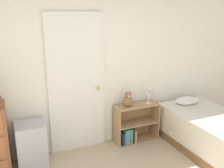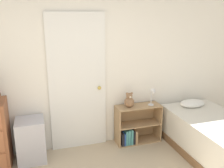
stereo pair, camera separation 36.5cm
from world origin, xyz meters
TOP-DOWN VIEW (x-y plane):
  - wall_back at (0.00, 2.17)m, footprint 10.00×0.06m
  - door_closed at (0.06, 2.12)m, footprint 0.86×0.09m
  - storage_bin at (-0.66, 1.92)m, footprint 0.39×0.40m
  - bookshelf at (0.94, 1.98)m, footprint 0.73×0.29m
  - teddy_bear at (0.84, 1.98)m, footprint 0.16×0.16m
  - desk_lamp at (1.22, 1.94)m, footprint 0.11×0.10m
  - bed at (1.92, 1.19)m, footprint 0.95×1.89m

SIDE VIEW (x-z plane):
  - bookshelf at x=0.94m, z-range -0.06..0.56m
  - bed at x=1.92m, z-range -0.05..0.62m
  - storage_bin at x=-0.66m, z-range 0.00..0.62m
  - teddy_bear at x=0.84m, z-range 0.61..0.85m
  - desk_lamp at x=1.22m, z-range 0.68..0.97m
  - door_closed at x=0.06m, z-range 0.00..2.07m
  - wall_back at x=0.00m, z-range 0.00..2.55m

